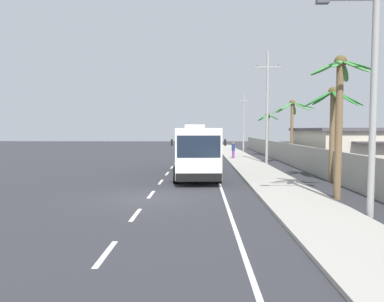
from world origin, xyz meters
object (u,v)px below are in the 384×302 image
pedestrian_near_kerb (233,150)px  palm_fourth (267,124)px  utility_pole_mid (267,106)px  motorcycle_beside_bus (212,157)px  roadside_building (379,148)px  coach_bus_foreground (195,149)px  utility_pole_far (244,122)px  utility_pole_nearest (373,67)px  palm_third (340,100)px  palm_nearest (332,113)px  palm_second (292,115)px

pedestrian_near_kerb → palm_fourth: palm_fourth is taller
utility_pole_mid → palm_fourth: 10.62m
motorcycle_beside_bus → roadside_building: (13.95, -3.60, 1.05)m
coach_bus_foreground → utility_pole_far: 28.04m
utility_pole_mid → utility_pole_far: (0.22, 19.56, -0.99)m
coach_bus_foreground → motorcycle_beside_bus: bearing=80.5°
utility_pole_nearest → palm_third: (0.16, 3.38, -0.88)m
pedestrian_near_kerb → palm_third: 22.02m
utility_pole_mid → utility_pole_nearest: bearing=-89.7°
coach_bus_foreground → utility_pole_far: (6.69, 27.11, 2.49)m
pedestrian_near_kerb → palm_fourth: 7.27m
utility_pole_nearest → motorcycle_beside_bus: bearing=104.0°
pedestrian_near_kerb → palm_third: palm_third is taller
pedestrian_near_kerb → roadside_building: bearing=138.6°
utility_pole_mid → motorcycle_beside_bus: bearing=168.0°
coach_bus_foreground → palm_nearest: size_ratio=1.98×
motorcycle_beside_bus → palm_second: 8.30m
palm_second → roadside_building: palm_second is taller
coach_bus_foreground → palm_fourth: 19.87m
utility_pole_nearest → palm_second: bearing=83.7°
utility_pole_mid → palm_second: (2.26, 0.05, -0.86)m
coach_bus_foreground → utility_pole_mid: 10.54m
palm_nearest → palm_third: palm_third is taller
utility_pole_mid → roadside_building: (8.94, -2.54, -3.66)m
coach_bus_foreground → utility_pole_mid: utility_pole_mid is taller
utility_pole_mid → palm_third: (0.27, -16.17, -0.78)m
pedestrian_near_kerb → palm_fourth: bearing=-139.2°
utility_pole_mid → palm_fourth: (1.97, 10.33, -1.50)m
utility_pole_mid → palm_nearest: utility_pole_mid is taller
palm_second → roadside_building: 7.69m
coach_bus_foreground → palm_second: size_ratio=1.94×
motorcycle_beside_bus → pedestrian_near_kerb: size_ratio=1.15×
utility_pole_nearest → pedestrian_near_kerb: bearing=96.1°
coach_bus_foreground → utility_pole_mid: size_ratio=1.12×
pedestrian_near_kerb → palm_nearest: size_ratio=0.29×
palm_nearest → palm_fourth: (0.04, 21.14, -0.34)m
utility_pole_far → palm_third: (0.04, -35.73, 0.21)m
motorcycle_beside_bus → palm_nearest: (6.95, -11.88, 3.55)m
coach_bus_foreground → roadside_building: coach_bus_foreground is taller
utility_pole_mid → roadside_building: 9.99m
coach_bus_foreground → roadside_building: (15.40, 5.02, -0.18)m
pedestrian_near_kerb → palm_second: 7.97m
motorcycle_beside_bus → palm_fourth: (6.99, 9.26, 3.21)m
utility_pole_far → palm_fourth: bearing=-79.3°
palm_second → palm_third: palm_third is taller
coach_bus_foreground → palm_second: (8.72, 7.61, 2.63)m
coach_bus_foreground → roadside_building: 16.20m
coach_bus_foreground → palm_nearest: palm_nearest is taller
palm_fourth → roadside_building: bearing=-61.6°
palm_fourth → utility_pole_far: bearing=100.7°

